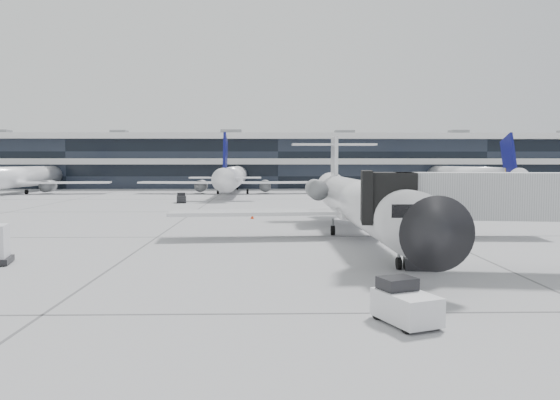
{
  "coord_description": "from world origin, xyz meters",
  "views": [
    {
      "loc": [
        -2.01,
        -39.07,
        5.4
      ],
      "look_at": [
        -1.14,
        0.95,
        2.6
      ],
      "focal_mm": 35.0,
      "sensor_mm": 36.0,
      "label": 1
    }
  ],
  "objects_px": {
    "jet_bridge": "(541,197)",
    "baggage_tug": "(405,304)",
    "ramp_worker": "(417,241)",
    "regional_jet": "(359,200)"
  },
  "relations": [
    {
      "from": "regional_jet",
      "to": "baggage_tug",
      "type": "distance_m",
      "value": 20.97
    },
    {
      "from": "jet_bridge",
      "to": "baggage_tug",
      "type": "relative_size",
      "value": 5.93
    },
    {
      "from": "regional_jet",
      "to": "ramp_worker",
      "type": "bearing_deg",
      "value": -79.18
    },
    {
      "from": "baggage_tug",
      "to": "ramp_worker",
      "type": "bearing_deg",
      "value": 51.4
    },
    {
      "from": "ramp_worker",
      "to": "baggage_tug",
      "type": "height_order",
      "value": "ramp_worker"
    },
    {
      "from": "jet_bridge",
      "to": "ramp_worker",
      "type": "height_order",
      "value": "jet_bridge"
    },
    {
      "from": "regional_jet",
      "to": "jet_bridge",
      "type": "relative_size",
      "value": 2.14
    },
    {
      "from": "jet_bridge",
      "to": "baggage_tug",
      "type": "xyz_separation_m",
      "value": [
        -8.72,
        -8.36,
        -3.02
      ]
    },
    {
      "from": "jet_bridge",
      "to": "ramp_worker",
      "type": "bearing_deg",
      "value": 152.88
    },
    {
      "from": "baggage_tug",
      "to": "jet_bridge",
      "type": "bearing_deg",
      "value": 22.32
    }
  ]
}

